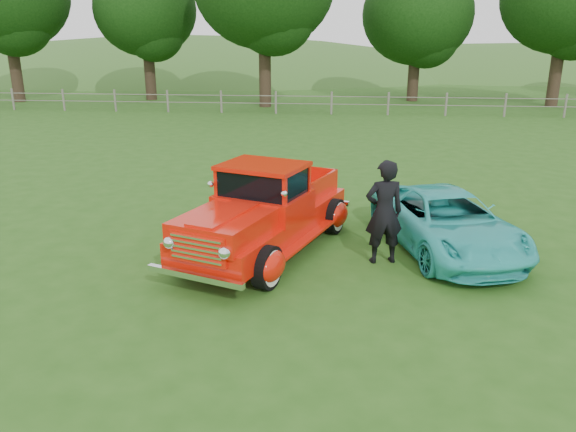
# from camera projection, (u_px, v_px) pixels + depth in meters

# --- Properties ---
(ground) EXTENTS (140.00, 140.00, 0.00)m
(ground) POSITION_uv_depth(u_px,v_px,m) (292.00, 293.00, 9.33)
(ground) COLOR #265215
(ground) RESTS_ON ground
(distant_hills) EXTENTS (116.00, 60.00, 18.00)m
(distant_hills) POSITION_uv_depth(u_px,v_px,m) (305.00, 110.00, 67.40)
(distant_hills) COLOR #386726
(distant_hills) RESTS_ON ground
(fence_line) EXTENTS (48.00, 0.12, 1.20)m
(fence_line) POSITION_uv_depth(u_px,v_px,m) (331.00, 103.00, 29.96)
(fence_line) COLOR slate
(fence_line) RESTS_ON ground
(tree_mid_west) EXTENTS (6.40, 6.40, 8.46)m
(tree_mid_west) POSITION_uv_depth(u_px,v_px,m) (145.00, 10.00, 35.28)
(tree_mid_west) COLOR #2D2116
(tree_mid_west) RESTS_ON ground
(tree_near_east) EXTENTS (6.80, 6.80, 8.33)m
(tree_near_east) POSITION_uv_depth(u_px,v_px,m) (418.00, 15.00, 34.66)
(tree_near_east) COLOR #2D2116
(tree_near_east) RESTS_ON ground
(red_pickup) EXTENTS (3.39, 5.28, 1.78)m
(red_pickup) POSITION_uv_depth(u_px,v_px,m) (265.00, 213.00, 10.91)
(red_pickup) COLOR black
(red_pickup) RESTS_ON ground
(teal_sedan) EXTENTS (3.03, 4.58, 1.17)m
(teal_sedan) POSITION_uv_depth(u_px,v_px,m) (447.00, 222.00, 11.04)
(teal_sedan) COLOR #30C0B9
(teal_sedan) RESTS_ON ground
(man) EXTENTS (0.81, 0.63, 1.97)m
(man) POSITION_uv_depth(u_px,v_px,m) (384.00, 212.00, 10.32)
(man) COLOR black
(man) RESTS_ON ground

